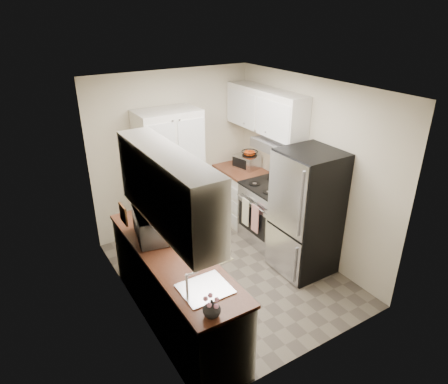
% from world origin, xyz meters
% --- Properties ---
extents(ground, '(3.20, 3.20, 0.00)m').
position_xyz_m(ground, '(0.00, 0.00, 0.00)').
color(ground, '#665B4C').
rests_on(ground, ground).
extents(room_shell, '(2.64, 3.24, 2.52)m').
position_xyz_m(room_shell, '(-0.02, -0.01, 1.63)').
color(room_shell, beige).
rests_on(room_shell, ground).
extents(pantry_cabinet, '(0.90, 0.55, 2.00)m').
position_xyz_m(pantry_cabinet, '(-0.20, 1.32, 1.00)').
color(pantry_cabinet, silver).
rests_on(pantry_cabinet, ground).
extents(base_cabinet_left, '(0.60, 2.30, 0.88)m').
position_xyz_m(base_cabinet_left, '(-0.99, -0.43, 0.44)').
color(base_cabinet_left, silver).
rests_on(base_cabinet_left, ground).
extents(countertop_left, '(0.63, 2.33, 0.04)m').
position_xyz_m(countertop_left, '(-0.99, -0.43, 0.90)').
color(countertop_left, brown).
rests_on(countertop_left, base_cabinet_left).
extents(base_cabinet_right, '(0.60, 0.80, 0.88)m').
position_xyz_m(base_cabinet_right, '(0.99, 1.19, 0.44)').
color(base_cabinet_right, silver).
rests_on(base_cabinet_right, ground).
extents(countertop_right, '(0.63, 0.83, 0.04)m').
position_xyz_m(countertop_right, '(0.99, 1.19, 0.90)').
color(countertop_right, brown).
rests_on(countertop_right, base_cabinet_right).
extents(electric_range, '(0.71, 0.78, 1.13)m').
position_xyz_m(electric_range, '(0.97, 0.39, 0.48)').
color(electric_range, '#B7B7BC').
rests_on(electric_range, ground).
extents(refrigerator, '(0.70, 0.72, 1.70)m').
position_xyz_m(refrigerator, '(0.94, -0.41, 0.85)').
color(refrigerator, '#B7B7BC').
rests_on(refrigerator, ground).
extents(microwave, '(0.49, 0.64, 0.32)m').
position_xyz_m(microwave, '(-1.02, -0.03, 1.08)').
color(microwave, '#B9B8BD').
rests_on(microwave, countertop_left).
extents(wine_bottle, '(0.07, 0.07, 0.29)m').
position_xyz_m(wine_bottle, '(-0.97, 0.56, 1.06)').
color(wine_bottle, black).
rests_on(wine_bottle, countertop_left).
extents(flower_vase, '(0.20, 0.20, 0.16)m').
position_xyz_m(flower_vase, '(-1.11, -1.48, 1.00)').
color(flower_vase, silver).
rests_on(flower_vase, countertop_left).
extents(cutting_board, '(0.08, 0.27, 0.34)m').
position_xyz_m(cutting_board, '(-0.85, 0.50, 1.09)').
color(cutting_board, '#4C9237').
rests_on(cutting_board, countertop_left).
extents(toaster_oven, '(0.38, 0.43, 0.22)m').
position_xyz_m(toaster_oven, '(1.09, 1.18, 1.03)').
color(toaster_oven, silver).
rests_on(toaster_oven, countertop_right).
extents(fruit_basket, '(0.34, 0.34, 0.11)m').
position_xyz_m(fruit_basket, '(1.12, 1.15, 1.19)').
color(fruit_basket, '#E1460E').
rests_on(fruit_basket, toaster_oven).
extents(kitchen_mat, '(0.59, 0.89, 0.01)m').
position_xyz_m(kitchen_mat, '(-0.06, 0.63, 0.01)').
color(kitchen_mat, tan).
rests_on(kitchen_mat, ground).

